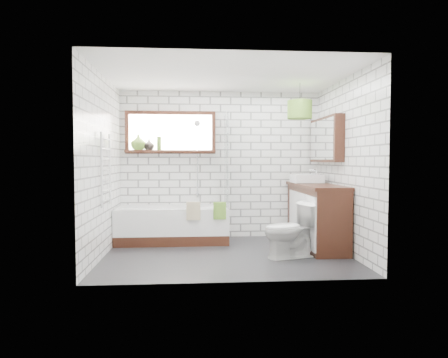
{
  "coord_description": "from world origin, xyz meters",
  "views": [
    {
      "loc": [
        -0.45,
        -5.57,
        1.33
      ],
      "look_at": [
        -0.02,
        0.25,
        1.05
      ],
      "focal_mm": 32.0,
      "sensor_mm": 36.0,
      "label": 1
    }
  ],
  "objects": [
    {
      "name": "window",
      "position": [
        -0.85,
        1.26,
        1.8
      ],
      "size": [
        1.52,
        0.16,
        0.68
      ],
      "primitive_type": "cube",
      "color": "black",
      "rests_on": "wall_back"
    },
    {
      "name": "basin",
      "position": [
        1.37,
        0.77,
        1.03
      ],
      "size": [
        0.47,
        0.41,
        0.14
      ],
      "primitive_type": "cube",
      "color": "white",
      "rests_on": "vanity"
    },
    {
      "name": "vase_olive",
      "position": [
        -1.39,
        1.23,
        1.61
      ],
      "size": [
        0.26,
        0.26,
        0.26
      ],
      "primitive_type": "imported",
      "rotation": [
        0.0,
        0.0,
        -0.01
      ],
      "color": "#5D8A2A",
      "rests_on": "window"
    },
    {
      "name": "wall_front",
      "position": [
        0.0,
        -1.3,
        1.25
      ],
      "size": [
        3.4,
        0.01,
        2.5
      ],
      "primitive_type": "cube",
      "color": "white",
      "rests_on": "ground"
    },
    {
      "name": "towel_beige",
      "position": [
        -0.47,
        0.52,
        0.55
      ],
      "size": [
        0.21,
        0.05,
        0.28
      ],
      "primitive_type": "cube",
      "color": "tan",
      "rests_on": "bathtub"
    },
    {
      "name": "wall_right",
      "position": [
        1.7,
        0.0,
        1.25
      ],
      "size": [
        0.01,
        2.6,
        2.5
      ],
      "primitive_type": "cube",
      "color": "white",
      "rests_on": "ground"
    },
    {
      "name": "towel_green",
      "position": [
        -0.06,
        0.52,
        0.55
      ],
      "size": [
        0.19,
        0.05,
        0.26
      ],
      "primitive_type": "cube",
      "color": "#568528",
      "rests_on": "bathtub"
    },
    {
      "name": "vanity",
      "position": [
        1.43,
        0.45,
        0.48
      ],
      "size": [
        0.54,
        1.69,
        0.97
      ],
      "primitive_type": "cube",
      "color": "black",
      "rests_on": "floor"
    },
    {
      "name": "bathtub",
      "position": [
        -0.8,
        0.91,
        0.29
      ],
      "size": [
        1.78,
        0.78,
        0.57
      ],
      "primitive_type": "cube",
      "color": "white",
      "rests_on": "floor"
    },
    {
      "name": "towel_radiator",
      "position": [
        -1.66,
        0.0,
        1.2
      ],
      "size": [
        0.06,
        0.52,
        1.0
      ],
      "primitive_type": "cube",
      "color": "white",
      "rests_on": "wall_left"
    },
    {
      "name": "floor",
      "position": [
        0.0,
        0.0,
        -0.01
      ],
      "size": [
        3.4,
        2.6,
        0.01
      ],
      "primitive_type": "cube",
      "color": "black",
      "rests_on": "ground"
    },
    {
      "name": "shower_riser",
      "position": [
        -0.4,
        1.26,
        1.35
      ],
      "size": [
        0.02,
        0.02,
        1.3
      ],
      "primitive_type": "cylinder",
      "color": "silver",
      "rests_on": "wall_back"
    },
    {
      "name": "shower_screen",
      "position": [
        0.07,
        0.91,
        1.32
      ],
      "size": [
        0.02,
        0.72,
        1.5
      ],
      "primitive_type": "cube",
      "color": "white",
      "rests_on": "bathtub"
    },
    {
      "name": "ceiling",
      "position": [
        0.0,
        0.0,
        2.5
      ],
      "size": [
        3.4,
        2.6,
        0.01
      ],
      "primitive_type": "cube",
      "color": "white",
      "rests_on": "ground"
    },
    {
      "name": "wall_left",
      "position": [
        -1.7,
        0.0,
        1.25
      ],
      "size": [
        0.01,
        2.6,
        2.5
      ],
      "primitive_type": "cube",
      "color": "white",
      "rests_on": "ground"
    },
    {
      "name": "pendant",
      "position": [
        1.16,
        0.45,
        2.1
      ],
      "size": [
        0.37,
        0.37,
        0.27
      ],
      "primitive_type": "cylinder",
      "color": "#568528",
      "rests_on": "ceiling"
    },
    {
      "name": "toilet",
      "position": [
        0.86,
        -0.25,
        0.38
      ],
      "size": [
        0.6,
        0.83,
        0.75
      ],
      "primitive_type": "imported",
      "rotation": [
        0.0,
        0.0,
        -1.3
      ],
      "color": "white",
      "rests_on": "floor"
    },
    {
      "name": "mirror_cabinet",
      "position": [
        1.62,
        0.6,
        1.65
      ],
      "size": [
        0.16,
        1.2,
        0.7
      ],
      "primitive_type": "cube",
      "color": "black",
      "rests_on": "wall_right"
    },
    {
      "name": "bottle",
      "position": [
        -1.04,
        1.23,
        1.59
      ],
      "size": [
        0.08,
        0.08,
        0.23
      ],
      "primitive_type": "cylinder",
      "rotation": [
        0.0,
        0.0,
        -0.08
      ],
      "color": "#5D8A2A",
      "rests_on": "window"
    },
    {
      "name": "tap",
      "position": [
        1.53,
        0.77,
        1.1
      ],
      "size": [
        0.04,
        0.04,
        0.16
      ],
      "primitive_type": "cylinder",
      "rotation": [
        0.0,
        0.0,
        -0.3
      ],
      "color": "silver",
      "rests_on": "vanity"
    },
    {
      "name": "vase_dark",
      "position": [
        -1.21,
        1.23,
        1.57
      ],
      "size": [
        0.22,
        0.22,
        0.19
      ],
      "primitive_type": "imported",
      "rotation": [
        0.0,
        0.0,
        0.32
      ],
      "color": "black",
      "rests_on": "window"
    },
    {
      "name": "wall_back",
      "position": [
        0.0,
        1.3,
        1.25
      ],
      "size": [
        3.4,
        0.01,
        2.5
      ],
      "primitive_type": "cube",
      "color": "white",
      "rests_on": "ground"
    }
  ]
}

